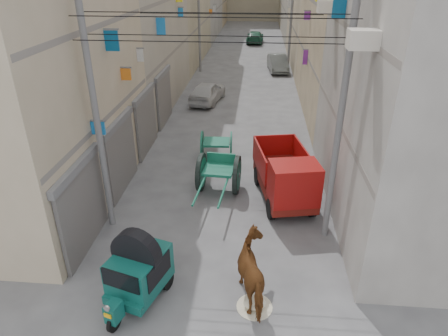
# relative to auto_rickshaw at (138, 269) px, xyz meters

# --- Properties ---
(shutters_left) EXTENTS (0.18, 14.40, 2.88)m
(shutters_left) POSITION_rel_auto_rickshaw_xyz_m (-2.23, 7.62, 0.54)
(shutters_left) COLOR #4D4D52
(shutters_left) RESTS_ON ground
(signboards) EXTENTS (8.22, 40.52, 5.67)m
(signboards) POSITION_rel_auto_rickshaw_xyz_m (1.68, 18.91, 2.48)
(signboards) COLOR #0B4E7B
(signboards) RESTS_ON ground
(utility_poles) EXTENTS (7.40, 22.20, 8.00)m
(utility_poles) POSITION_rel_auto_rickshaw_xyz_m (1.69, 14.25, 3.05)
(utility_poles) COLOR slate
(utility_poles) RESTS_ON ground
(auto_rickshaw) EXTENTS (1.75, 2.38, 1.62)m
(auto_rickshaw) POSITION_rel_auto_rickshaw_xyz_m (0.00, 0.00, 0.00)
(auto_rickshaw) COLOR black
(auto_rickshaw) RESTS_ON ground
(tonga_cart) EXTENTS (1.68, 3.43, 1.51)m
(tonga_cart) POSITION_rel_auto_rickshaw_xyz_m (1.54, 5.80, -0.17)
(tonga_cart) COLOR black
(tonga_cart) RESTS_ON ground
(mini_truck) EXTENTS (2.36, 3.98, 2.10)m
(mini_truck) POSITION_rel_auto_rickshaw_xyz_m (4.08, 4.98, 0.05)
(mini_truck) COLOR black
(mini_truck) RESTS_ON ground
(second_cart) EXTENTS (1.45, 1.30, 1.24)m
(second_cart) POSITION_rel_auto_rickshaw_xyz_m (1.13, 8.90, -0.29)
(second_cart) COLOR #155F47
(second_cart) RESTS_ON ground
(feed_sack) EXTENTS (0.59, 0.47, 0.29)m
(feed_sack) POSITION_rel_auto_rickshaw_xyz_m (3.04, -0.11, -0.80)
(feed_sack) COLOR beige
(feed_sack) RESTS_ON ground
(horse) EXTENTS (1.51, 2.21, 1.71)m
(horse) POSITION_rel_auto_rickshaw_xyz_m (3.06, 0.25, -0.10)
(horse) COLOR brown
(horse) RESTS_ON ground
(distant_car_white) EXTENTS (2.23, 4.14, 1.34)m
(distant_car_white) POSITION_rel_auto_rickshaw_xyz_m (-0.30, 17.07, -0.28)
(distant_car_white) COLOR #BBBBBB
(distant_car_white) RESTS_ON ground
(distant_car_grey) EXTENTS (1.80, 4.14, 1.32)m
(distant_car_grey) POSITION_rel_auto_rickshaw_xyz_m (4.49, 25.92, -0.29)
(distant_car_grey) COLOR #515653
(distant_car_grey) RESTS_ON ground
(distant_car_green) EXTENTS (1.98, 4.46, 1.27)m
(distant_car_green) POSITION_rel_auto_rickshaw_xyz_m (2.38, 39.16, -0.32)
(distant_car_green) COLOR #1D573E
(distant_car_green) RESTS_ON ground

